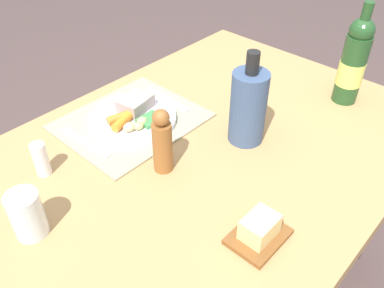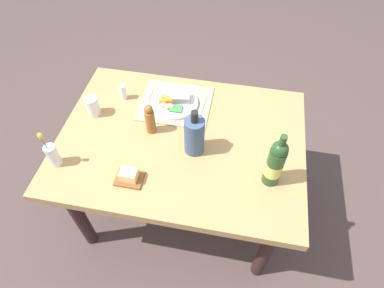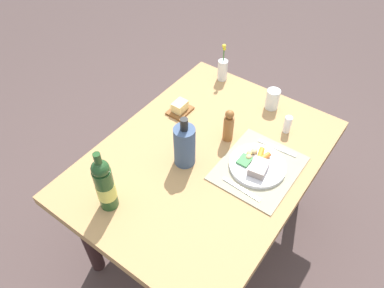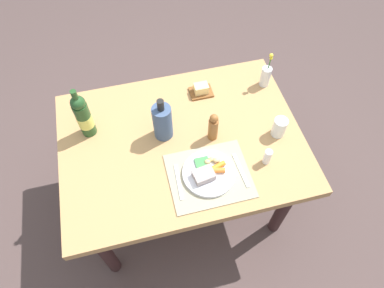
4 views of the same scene
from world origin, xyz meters
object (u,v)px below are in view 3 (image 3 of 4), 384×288
Objects in this scene: dining_table at (205,168)px; knife at (277,148)px; wine_bottle at (105,185)px; pepper_mill at (229,126)px; salt_shaker at (287,124)px; fork at (241,189)px; water_tumbler at (272,100)px; flower_vase at (223,69)px; cooler_bottle at (185,145)px; dinner_plate at (257,165)px; butter_dish at (180,108)px.

dining_table is 0.37m from knife.
wine_bottle reaches higher than dining_table.
pepper_mill is 0.31m from salt_shaker.
knife is at bearing 0.80° from fork.
pepper_mill is at bearing 169.51° from water_tumbler.
flower_vase is at bearing 36.07° from pepper_mill.
flower_vase is (0.63, 0.51, 0.06)m from fork.
fork is 1.06× the size of pepper_mill.
water_tumbler reaches higher than knife.
fork is at bearing -46.51° from wine_bottle.
cooler_bottle is (-0.47, 0.29, 0.06)m from salt_shaker.
pepper_mill is at bearing 69.11° from dinner_plate.
salt_shaker is at bearing -31.40° from dining_table.
cooler_bottle reaches higher than water_tumbler.
salt_shaker is at bearing 4.10° from fork.
dining_table is 9.82× the size of butter_dish.
pepper_mill is at bearing -18.30° from cooler_bottle.
pepper_mill is 0.35m from water_tumbler.
water_tumbler is (0.32, -0.38, 0.02)m from butter_dish.
salt_shaker is (0.14, 0.02, 0.04)m from knife.
water_tumbler reaches higher than butter_dish.
dinner_plate is (0.08, -0.24, 0.11)m from dining_table.
dining_table is 0.65m from flower_vase.
pepper_mill reaches higher than dining_table.
cooler_bottle reaches higher than flower_vase.
flower_vase is at bearing 46.37° from dinner_plate.
knife is at bearing -147.08° from water_tumbler.
knife is 0.55m from butter_dish.
dinner_plate is 0.70m from flower_vase.
dining_table is at bearing 130.28° from knife.
wine_bottle is 1.04m from flower_vase.
cooler_bottle is (-0.27, -0.23, 0.08)m from butter_dish.
wine_bottle reaches higher than pepper_mill.
flower_vase reaches higher than salt_shaker.
wine_bottle is (-0.71, 0.43, 0.13)m from knife.
flower_vase is at bearing 5.36° from wine_bottle.
butter_dish is 0.37m from cooler_bottle.
salt_shaker is 0.72× the size of butter_dish.
dinner_plate is at bearing -60.87° from cooler_bottle.
flower_vase is (0.40, 0.29, -0.02)m from pepper_mill.
water_tumbler reaches higher than dining_table.
cooler_bottle is at bearing 161.70° from pepper_mill.
butter_dish is at bearing 110.65° from salt_shaker.
wine_bottle is at bearing 162.80° from pepper_mill.
pepper_mill is at bearing 46.39° from fork.
fork is at bearing -87.80° from cooler_bottle.
pepper_mill is at bearing 105.52° from knife.
water_tumbler is at bearing -13.82° from cooler_bottle.
dinner_plate is 0.15m from fork.
flower_vase is at bearing -3.63° from butter_dish.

